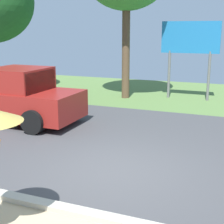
{
  "coord_description": "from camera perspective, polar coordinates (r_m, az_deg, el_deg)",
  "views": [
    {
      "loc": [
        2.61,
        -6.64,
        3.12
      ],
      "look_at": [
        -0.47,
        1.0,
        1.1
      ],
      "focal_mm": 53.87,
      "sensor_mm": 36.0,
      "label": 1
    }
  ],
  "objects": [
    {
      "name": "ground_plane",
      "position": [
        10.43,
        6.41,
        -4.0
      ],
      "size": [
        40.0,
        22.0,
        0.2
      ],
      "color": "#424244"
    },
    {
      "name": "pickup_truck",
      "position": [
        12.21,
        -17.14,
        2.53
      ],
      "size": [
        5.2,
        2.28,
        1.88
      ],
      "rotation": [
        0.0,
        0.0,
        -0.02
      ],
      "color": "maroon",
      "rests_on": "ground_plane"
    },
    {
      "name": "roadside_billboard",
      "position": [
        15.71,
        13.13,
        11.33
      ],
      "size": [
        2.6,
        0.12,
        3.5
      ],
      "color": "slate",
      "rests_on": "ground_plane"
    }
  ]
}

